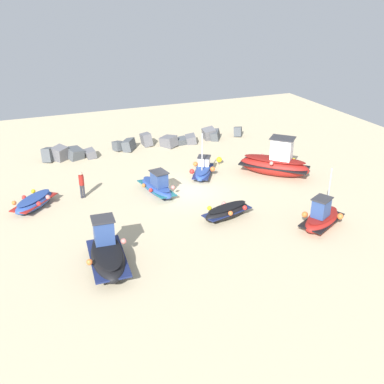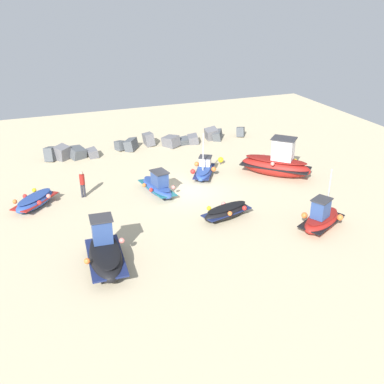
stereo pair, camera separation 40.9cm
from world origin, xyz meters
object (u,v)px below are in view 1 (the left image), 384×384
Objects in this scene: fishing_boat_2 at (203,170)px; person_walking at (82,183)px; fishing_boat_1 at (275,163)px; fishing_boat_4 at (227,211)px; mooring_buoy_0 at (219,160)px; fishing_boat_0 at (107,254)px; fishing_boat_5 at (157,186)px; fishing_boat_6 at (34,202)px; fishing_boat_3 at (322,218)px.

fishing_boat_2 is 8.55m from person_walking.
fishing_boat_1 is 1.42× the size of fishing_boat_2.
fishing_boat_4 is 9.36m from person_walking.
mooring_buoy_0 is at bearing 96.18° from person_walking.
person_walking is at bearing 2.50° from fishing_boat_0.
person_walking reaches higher than fishing_boat_4.
fishing_boat_5 reaches higher than fishing_boat_6.
fishing_boat_4 is at bearing -68.27° from fishing_boat_0.
fishing_boat_0 is 8.40m from fishing_boat_6.
fishing_boat_1 is at bearing -78.92° from fishing_boat_2.
fishing_boat_1 is 8.72m from fishing_boat_5.
fishing_boat_0 reaches higher than fishing_boat_5.
fishing_boat_5 is at bearing -135.52° from fishing_boat_1.
fishing_boat_5 is (-3.97, -1.73, 0.10)m from fishing_boat_2.
fishing_boat_6 is at bearing -106.52° from fishing_boat_5.
fishing_boat_3 is 1.08× the size of fishing_boat_6.
fishing_boat_3 is 10.43m from fishing_boat_5.
fishing_boat_0 is at bearing -107.53° from fishing_boat_1.
fishing_boat_6 is at bearing -43.32° from fishing_boat_4.
mooring_buoy_0 is at bearing -37.36° from fishing_boat_6.
fishing_boat_1 is at bearing 79.36° from person_walking.
fishing_boat_2 is 6.60m from fishing_boat_4.
fishing_boat_3 reaches higher than fishing_boat_2.
fishing_boat_3 is 0.94× the size of fishing_boat_5.
fishing_boat_0 is 0.86× the size of fishing_boat_1.
fishing_boat_3 reaches higher than fishing_boat_4.
fishing_boat_2 is 9.91m from fishing_boat_3.
fishing_boat_2 is 1.90× the size of person_walking.
mooring_buoy_0 is at bearing -19.81° from fishing_boat_2.
fishing_boat_4 reaches higher than mooring_buoy_0.
fishing_boat_1 is 7.81m from fishing_boat_3.
fishing_boat_2 is 11.51m from fishing_boat_6.
fishing_boat_2 is 4.33m from fishing_boat_5.
fishing_boat_2 is (8.76, 8.84, -0.25)m from fishing_boat_0.
person_walking is (2.96, 0.35, 0.62)m from fishing_boat_6.
mooring_buoy_0 is (10.51, 2.12, -0.65)m from person_walking.
fishing_boat_4 is at bearing 19.15° from fishing_boat_5.
fishing_boat_1 is 1.46× the size of fishing_boat_4.
mooring_buoy_0 is at bearing 174.19° from fishing_boat_1.
fishing_boat_6 is at bearing 126.32° from fishing_boat_2.
fishing_boat_3 is at bearing -78.11° from fishing_boat_6.
fishing_boat_5 is 7.56m from fishing_boat_6.
fishing_boat_0 is at bearing -30.24° from fishing_boat_3.
fishing_boat_1 reaches higher than person_walking.
fishing_boat_5 is at bearing -54.07° from fishing_boat_6.
person_walking is (-7.22, 5.93, 0.58)m from fishing_boat_4.
fishing_boat_4 reaches higher than fishing_boat_6.
fishing_boat_3 is at bearing 32.26° from fishing_boat_5.
fishing_boat_4 is at bearing 45.37° from person_walking.
fishing_boat_5 is (-7.04, 7.69, -0.06)m from fishing_boat_3.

